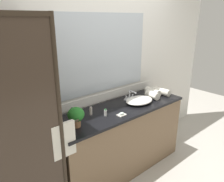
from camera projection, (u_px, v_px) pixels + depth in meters
ground_plane at (120, 168)px, 2.93m from camera, size 8.00×8.00×0.00m
wall_back_with_mirror at (104, 71)px, 2.76m from camera, size 4.40×0.06×2.60m
vanity_cabinet at (120, 139)px, 2.79m from camera, size 1.80×0.58×0.90m
shower_enclosure at (19, 142)px, 1.68m from camera, size 1.20×0.59×2.00m
sink_basin at (139, 100)px, 2.78m from camera, size 0.39×0.29×0.07m
faucet at (130, 96)px, 2.90m from camera, size 0.17×0.14×0.13m
potted_plant at (76, 115)px, 2.14m from camera, size 0.17×0.17×0.21m
soap_dish at (122, 114)px, 2.42m from camera, size 0.10×0.07×0.04m
amenity_bottle_conditioner at (91, 111)px, 2.43m from camera, size 0.03×0.03×0.10m
amenity_bottle_body_wash at (72, 111)px, 2.42m from camera, size 0.03×0.03×0.09m
amenity_bottle_shampoo at (105, 113)px, 2.41m from camera, size 0.03×0.03×0.08m
rolled_towel_near_edge at (161, 91)px, 3.07m from camera, size 0.12×0.26×0.10m
rolled_towel_middle at (153, 92)px, 3.05m from camera, size 0.13×0.26×0.10m
rolled_towel_far_edge at (152, 95)px, 2.92m from camera, size 0.12×0.20×0.10m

